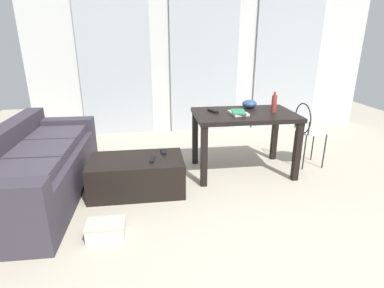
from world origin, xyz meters
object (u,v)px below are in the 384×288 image
at_px(craft_table, 244,122).
at_px(shoebox, 106,229).
at_px(bowl, 249,104).
at_px(couch, 35,170).
at_px(wire_chair, 307,127).
at_px(coffee_table, 137,175).
at_px(tv_remote_primary, 152,159).
at_px(book_stack, 238,113).
at_px(bottle_near, 274,103).
at_px(tv_remote_on_table, 213,111).
at_px(tv_remote_secondary, 164,152).

height_order(craft_table, shoebox, craft_table).
bearing_deg(bowl, couch, -166.81).
bearing_deg(wire_chair, coffee_table, -168.78).
bearing_deg(tv_remote_primary, couch, -177.58).
height_order(couch, wire_chair, wire_chair).
relative_size(book_stack, tv_remote_primary, 1.72).
height_order(coffee_table, tv_remote_primary, tv_remote_primary).
relative_size(wire_chair, bottle_near, 3.50).
relative_size(craft_table, shoebox, 3.71).
height_order(wire_chair, tv_remote_on_table, wire_chair).
relative_size(coffee_table, tv_remote_secondary, 7.03).
relative_size(craft_table, tv_remote_primary, 7.25).
distance_m(bowl, tv_remote_primary, 1.49).
bearing_deg(tv_remote_secondary, tv_remote_primary, -128.20).
relative_size(craft_table, book_stack, 4.22).
bearing_deg(tv_remote_on_table, shoebox, -154.38).
bearing_deg(bottle_near, tv_remote_primary, -164.41).
bearing_deg(tv_remote_secondary, couch, -179.35).
xyz_separation_m(couch, tv_remote_primary, (1.22, -0.08, 0.08)).
bearing_deg(coffee_table, bowl, 22.70).
bearing_deg(couch, coffee_table, -1.04).
distance_m(bowl, tv_remote_on_table, 0.53).
bearing_deg(tv_remote_secondary, tv_remote_on_table, 21.51).
distance_m(couch, tv_remote_on_table, 2.07).
relative_size(bowl, tv_remote_primary, 1.12).
xyz_separation_m(craft_table, bowl, (0.13, 0.24, 0.17)).
distance_m(bottle_near, shoebox, 2.37).
relative_size(bottle_near, book_stack, 0.84).
distance_m(craft_table, tv_remote_secondary, 1.05).
bearing_deg(book_stack, tv_remote_on_table, 152.10).
distance_m(coffee_table, wire_chair, 2.23).
bearing_deg(bottle_near, tv_remote_secondary, -170.94).
relative_size(coffee_table, tv_remote_primary, 6.08).
bearing_deg(tv_remote_primary, bottle_near, 21.75).
bearing_deg(couch, wire_chair, 7.29).
distance_m(coffee_table, tv_remote_secondary, 0.39).
bearing_deg(coffee_table, tv_remote_secondary, 24.43).
height_order(book_stack, tv_remote_primary, book_stack).
relative_size(wire_chair, tv_remote_on_table, 4.81).
xyz_separation_m(coffee_table, book_stack, (1.20, 0.30, 0.59)).
bearing_deg(wire_chair, tv_remote_primary, -166.19).
bearing_deg(tv_remote_secondary, coffee_table, -159.98).
xyz_separation_m(craft_table, book_stack, (-0.10, -0.06, 0.13)).
distance_m(wire_chair, bottle_near, 0.61).
relative_size(couch, bowl, 11.15).
bearing_deg(book_stack, coffee_table, -166.19).
bearing_deg(shoebox, craft_table, 36.89).
height_order(coffee_table, book_stack, book_stack).
xyz_separation_m(wire_chair, bowl, (-0.73, 0.17, 0.29)).
height_order(craft_table, bottle_near, bottle_near).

